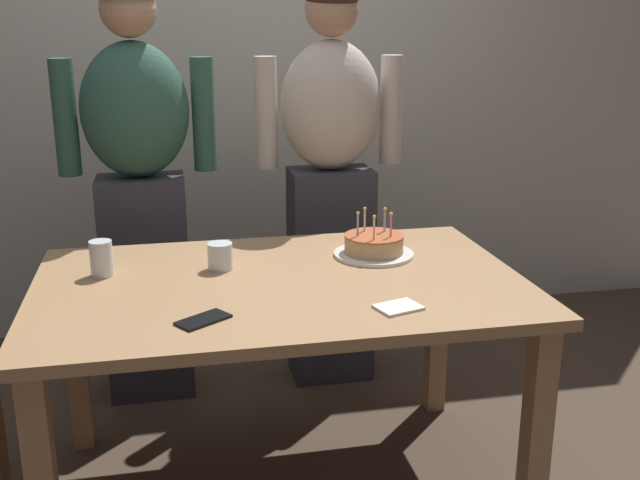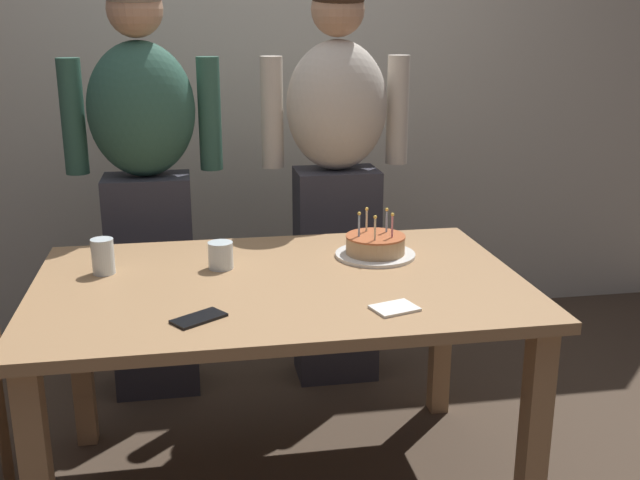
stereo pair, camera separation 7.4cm
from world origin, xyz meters
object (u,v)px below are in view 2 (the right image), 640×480
Objects in this scene: birthday_cake at (375,247)px; cell_phone at (199,318)px; person_man_bearded at (147,187)px; water_glass_near at (103,256)px; person_woman_cardigan at (337,181)px; water_glass_far at (221,255)px; napkin_stack at (395,308)px.

birthday_cake is 1.89× the size of cell_phone.
person_man_bearded is at bearing 64.98° from cell_phone.
person_man_bearded reaches higher than water_glass_near.
person_man_bearded is 0.77m from person_woman_cardigan.
cell_phone is 1.11m from person_man_bearded.
cell_phone is (-0.08, -0.42, -0.04)m from water_glass_far.
water_glass_far is 0.64m from napkin_stack.
water_glass_far is at bearing -175.95° from birthday_cake.
water_glass_far reaches higher than cell_phone.
water_glass_near is 0.94× the size of napkin_stack.
water_glass_near is at bearing 36.33° from person_woman_cardigan.
napkin_stack is at bearing -36.47° from cell_phone.
cell_phone is at bearing 177.86° from napkin_stack.
person_man_bearded is 1.00× the size of person_woman_cardigan.
person_woman_cardigan reaches higher than birthday_cake.
water_glass_near is at bearing 150.97° from napkin_stack.
water_glass_near reaches higher than cell_phone.
water_glass_near is 0.07× the size of person_woman_cardigan.
birthday_cake is at bearing 3.15° from cell_phone.
water_glass_near is at bearing 88.99° from cell_phone.
cell_phone is 0.09× the size of person_man_bearded.
napkin_stack is (-0.06, -0.48, -0.03)m from birthday_cake.
water_glass_far is at bearing 111.33° from person_man_bearded.
cell_phone is (0.29, -0.44, -0.05)m from water_glass_near.
water_glass_near is 0.07× the size of person_man_bearded.
water_glass_near is 1.09m from person_woman_cardigan.
water_glass_near is at bearing 80.31° from person_man_bearded.
person_man_bearded is (-0.18, 1.08, 0.13)m from cell_phone.
birthday_cake reaches higher than cell_phone.
person_man_bearded is (-0.26, 0.66, 0.09)m from water_glass_far.
birthday_cake reaches higher than napkin_stack.
person_woman_cardigan is (-0.01, 0.62, 0.10)m from birthday_cake.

